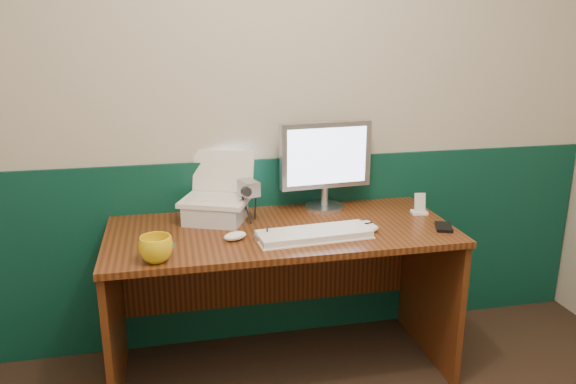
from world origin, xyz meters
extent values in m
cube|color=#BDB4A0|center=(0.00, 1.75, 1.25)|extent=(3.50, 0.04, 2.50)
cube|color=#073027|center=(0.00, 1.74, 0.50)|extent=(3.48, 0.02, 1.00)
cube|color=#3C1C0B|center=(-0.08, 1.38, 0.38)|extent=(1.60, 0.70, 0.75)
cube|color=silver|center=(-0.37, 1.55, 0.80)|extent=(0.33, 0.31, 0.09)
cube|color=white|center=(0.04, 1.23, 0.76)|extent=(0.51, 0.21, 0.03)
ellipsoid|color=white|center=(0.30, 1.24, 0.77)|extent=(0.12, 0.09, 0.03)
ellipsoid|color=white|center=(-0.31, 1.28, 0.77)|extent=(0.13, 0.10, 0.04)
imported|color=yellow|center=(-0.64, 1.11, 0.80)|extent=(0.17, 0.17, 0.11)
cylinder|color=silver|center=(-0.17, 1.26, 0.76)|extent=(0.12, 0.12, 0.02)
cylinder|color=silver|center=(-0.63, 1.27, 0.75)|extent=(0.13, 0.13, 0.00)
cylinder|color=black|center=(0.28, 1.34, 0.75)|extent=(0.15, 0.04, 0.01)
cube|color=white|center=(0.29, 1.34, 0.75)|extent=(0.16, 0.12, 0.00)
cube|color=white|center=(0.64, 1.45, 0.76)|extent=(0.09, 0.07, 0.01)
cube|color=silver|center=(0.64, 1.45, 0.81)|extent=(0.06, 0.03, 0.09)
cube|color=black|center=(0.66, 1.22, 0.76)|extent=(0.11, 0.14, 0.01)
camera|label=1|loc=(-0.57, -1.03, 1.65)|focal=35.00mm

